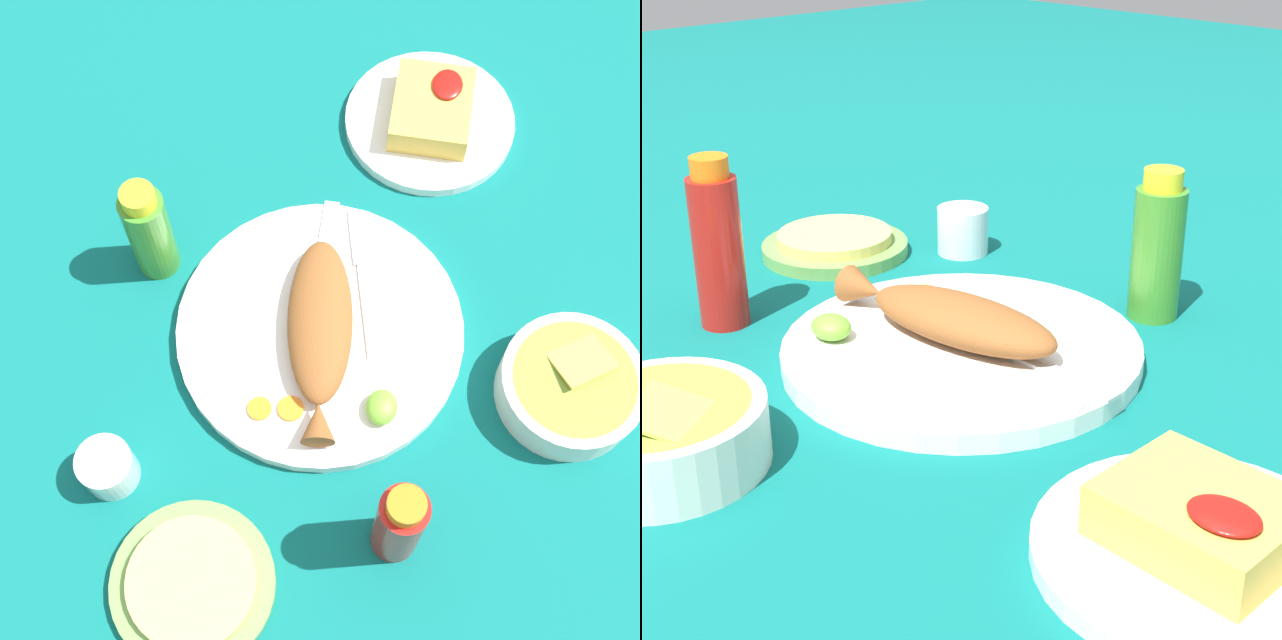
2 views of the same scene
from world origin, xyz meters
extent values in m
plane|color=#0C605B|center=(0.00, 0.00, 0.00)|extent=(4.00, 4.00, 0.00)
cylinder|color=white|center=(0.00, 0.00, 0.01)|extent=(0.32, 0.32, 0.02)
ellipsoid|color=brown|center=(0.00, 0.00, 0.04)|extent=(0.20, 0.10, 0.04)
cone|color=brown|center=(-0.11, -0.02, 0.04)|extent=(0.05, 0.04, 0.04)
cube|color=silver|center=(0.03, 0.01, 0.02)|extent=(0.11, 0.01, 0.00)
cube|color=silver|center=(0.12, 0.01, 0.02)|extent=(0.07, 0.02, 0.00)
cube|color=silver|center=(0.03, -0.05, 0.02)|extent=(0.11, 0.04, 0.00)
cube|color=silver|center=(0.12, -0.02, 0.02)|extent=(0.07, 0.03, 0.00)
cylinder|color=orange|center=(-0.10, 0.01, 0.02)|extent=(0.03, 0.03, 0.00)
cylinder|color=orange|center=(-0.10, 0.05, 0.02)|extent=(0.03, 0.03, 0.00)
ellipsoid|color=#6BB233|center=(-0.08, -0.08, 0.03)|extent=(0.04, 0.03, 0.02)
cylinder|color=#B21914|center=(-0.21, -0.11, 0.07)|extent=(0.05, 0.05, 0.14)
cylinder|color=orange|center=(-0.21, -0.11, 0.15)|extent=(0.03, 0.03, 0.02)
cylinder|color=#3D8428|center=(0.06, 0.20, 0.06)|extent=(0.05, 0.05, 0.13)
cylinder|color=yellow|center=(0.06, 0.20, 0.14)|extent=(0.04, 0.04, 0.02)
cylinder|color=silver|center=(-0.19, 0.19, 0.03)|extent=(0.06, 0.06, 0.05)
cylinder|color=white|center=(-0.19, 0.19, 0.01)|extent=(0.05, 0.05, 0.02)
cylinder|color=white|center=(0.30, -0.09, 0.01)|extent=(0.21, 0.21, 0.01)
cube|color=gold|center=(0.30, -0.09, 0.03)|extent=(0.11, 0.09, 0.04)
ellipsoid|color=#AD140F|center=(0.32, -0.10, 0.05)|extent=(0.05, 0.04, 0.01)
cylinder|color=white|center=(-0.03, -0.27, 0.02)|extent=(0.15, 0.15, 0.05)
cylinder|color=olive|center=(-0.03, -0.27, 0.04)|extent=(0.13, 0.13, 0.02)
cube|color=gold|center=(0.00, -0.27, 0.05)|extent=(0.09, 0.09, 0.02)
cylinder|color=#6B9E4C|center=(-0.29, 0.08, 0.01)|extent=(0.16, 0.16, 0.01)
cylinder|color=#E0C666|center=(-0.29, 0.08, 0.02)|extent=(0.13, 0.13, 0.01)
camera|label=1|loc=(-0.39, -0.06, 0.91)|focal=50.00mm
camera|label=2|loc=(0.56, -0.53, 0.39)|focal=55.00mm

